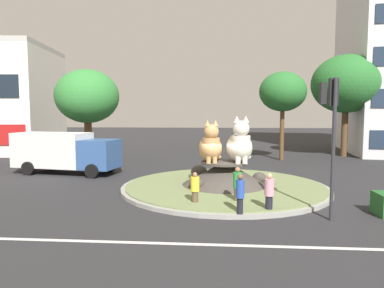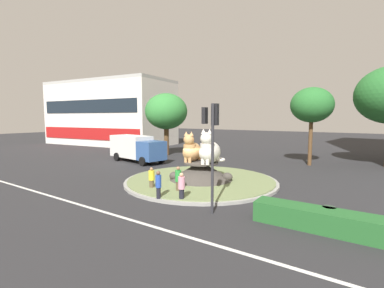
{
  "view_description": "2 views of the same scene",
  "coord_description": "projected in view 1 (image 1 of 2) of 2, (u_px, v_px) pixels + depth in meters",
  "views": [
    {
      "loc": [
        -0.34,
        -18.65,
        4.09
      ],
      "look_at": [
        -1.78,
        0.15,
        2.42
      ],
      "focal_mm": 32.51,
      "sensor_mm": 36.0,
      "label": 1
    },
    {
      "loc": [
        10.47,
        -16.67,
        4.73
      ],
      "look_at": [
        -2.31,
        2.26,
        2.51
      ],
      "focal_mm": 25.5,
      "sensor_mm": 36.0,
      "label": 2
    }
  ],
  "objects": [
    {
      "name": "delivery_box_truck",
      "position": [
        65.0,
        151.0,
        23.57
      ],
      "size": [
        7.39,
        3.51,
        2.77
      ],
      "rotation": [
        0.0,
        0.0,
        -0.16
      ],
      "color": "#335693",
      "rests_on": "ground"
    },
    {
      "name": "pedestrian_pink_shirt",
      "position": [
        269.0,
        193.0,
        13.95
      ],
      "size": [
        0.38,
        0.38,
        1.7
      ],
      "rotation": [
        0.0,
        0.0,
        0.81
      ],
      "color": "black",
      "rests_on": "ground"
    },
    {
      "name": "third_tree_left",
      "position": [
        283.0,
        92.0,
        29.95
      ],
      "size": [
        4.03,
        4.03,
        7.67
      ],
      "color": "brown",
      "rests_on": "ground"
    },
    {
      "name": "ground_plane",
      "position": [
        224.0,
        189.0,
        18.86
      ],
      "size": [
        160.0,
        160.0,
        0.0
      ],
      "primitive_type": "plane",
      "color": "#28282B"
    },
    {
      "name": "second_tree_near_tower",
      "position": [
        87.0,
        97.0,
        29.0
      ],
      "size": [
        5.25,
        5.25,
        7.74
      ],
      "color": "brown",
      "rests_on": "ground"
    },
    {
      "name": "roundabout_island",
      "position": [
        224.0,
        180.0,
        18.83
      ],
      "size": [
        11.08,
        11.08,
        1.5
      ],
      "color": "gray",
      "rests_on": "ground"
    },
    {
      "name": "lane_centreline",
      "position": [
        229.0,
        245.0,
        10.79
      ],
      "size": [
        112.0,
        0.2,
        0.01
      ],
      "primitive_type": "cube",
      "color": "silver",
      "rests_on": "ground"
    },
    {
      "name": "cat_statue_white",
      "position": [
        240.0,
        145.0,
        18.44
      ],
      "size": [
        1.63,
        2.62,
        2.46
      ],
      "rotation": [
        0.0,
        0.0,
        -1.48
      ],
      "color": "silver",
      "rests_on": "roundabout_island"
    },
    {
      "name": "broadleaf_tree_behind_island",
      "position": [
        346.0,
        84.0,
        32.52
      ],
      "size": [
        6.38,
        6.38,
        9.56
      ],
      "color": "brown",
      "rests_on": "ground"
    },
    {
      "name": "pedestrian_yellow_shirt",
      "position": [
        195.0,
        189.0,
        15.08
      ],
      "size": [
        0.38,
        0.38,
        1.55
      ],
      "rotation": [
        0.0,
        0.0,
        3.19
      ],
      "color": "brown",
      "rests_on": "ground"
    },
    {
      "name": "cat_statue_calico",
      "position": [
        211.0,
        146.0,
        18.61
      ],
      "size": [
        1.48,
        2.32,
        2.25
      ],
      "rotation": [
        0.0,
        0.0,
        -1.44
      ],
      "color": "tan",
      "rests_on": "roundabout_island"
    },
    {
      "name": "pedestrian_green_shirt",
      "position": [
        237.0,
        186.0,
        15.32
      ],
      "size": [
        0.39,
        0.39,
        1.73
      ],
      "rotation": [
        0.0,
        0.0,
        4.97
      ],
      "color": "brown",
      "rests_on": "ground"
    },
    {
      "name": "pedestrian_blue_shirt",
      "position": [
        240.0,
        195.0,
        13.47
      ],
      "size": [
        0.33,
        0.33,
        1.76
      ],
      "rotation": [
        0.0,
        0.0,
        0.22
      ],
      "color": "black",
      "rests_on": "ground"
    },
    {
      "name": "traffic_light_mast",
      "position": [
        331.0,
        117.0,
        13.06
      ],
      "size": [
        0.71,
        0.53,
        5.4
      ],
      "rotation": [
        0.0,
        0.0,
        1.58
      ],
      "color": "#2D2D33",
      "rests_on": "ground"
    }
  ]
}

